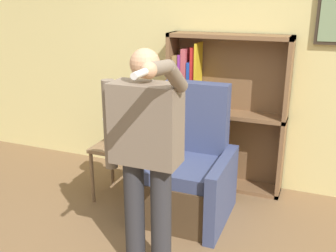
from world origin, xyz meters
name	(u,v)px	position (x,y,z in m)	size (l,w,h in m)	color
wall_back	(231,54)	(0.01, 2.03, 1.40)	(8.00, 0.11, 2.80)	#DBCC84
bookcase	(211,115)	(-0.14, 1.87, 0.78)	(1.23, 0.28, 1.62)	brown
armchair	(187,176)	(-0.16, 1.16, 0.38)	(0.81, 0.81, 1.21)	#4C3823
person_standing	(145,151)	(-0.16, 0.28, 0.96)	(0.62, 0.78, 1.66)	#2D2D33
side_table	(118,154)	(-0.90, 1.20, 0.47)	(0.45, 0.45, 0.56)	#846647
table_lamp	(116,111)	(-0.90, 1.20, 0.92)	(0.29, 0.29, 0.46)	gold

